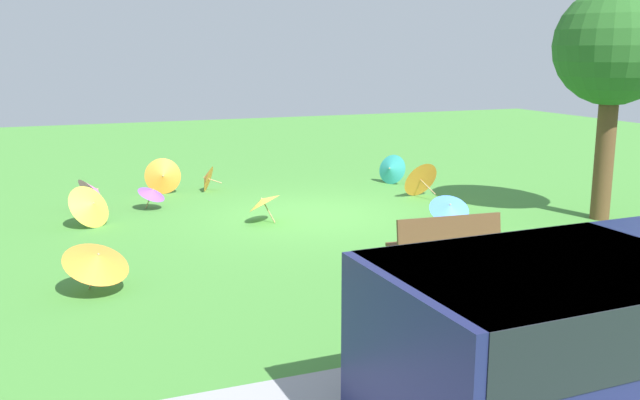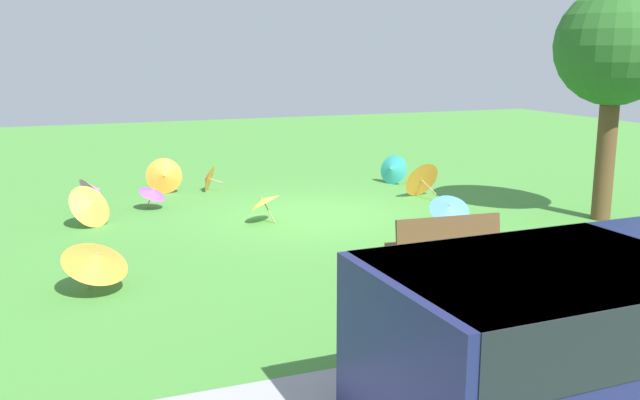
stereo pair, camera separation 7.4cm
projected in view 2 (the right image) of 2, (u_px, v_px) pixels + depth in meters
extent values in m
plane|color=#478C38|center=(316.00, 215.00, 13.86)|extent=(40.00, 40.00, 0.00)
cube|color=#191E4C|center=(627.00, 328.00, 6.03)|extent=(4.64, 2.00, 1.35)
cube|color=black|center=(544.00, 298.00, 5.60)|extent=(2.62, 1.98, 0.55)
cylinder|color=black|center=(406.00, 366.00, 6.38)|extent=(0.76, 0.24, 0.76)
cube|color=brown|center=(442.00, 244.00, 10.15)|extent=(1.63, 0.58, 0.05)
cube|color=brown|center=(449.00, 232.00, 9.92)|extent=(1.60, 0.24, 0.45)
cube|color=black|center=(401.00, 263.00, 10.01)|extent=(0.11, 0.41, 0.45)
cube|color=black|center=(481.00, 255.00, 10.38)|extent=(0.11, 0.41, 0.45)
cylinder|color=brown|center=(606.00, 152.00, 13.30)|extent=(0.36, 0.36, 2.61)
sphere|color=#286023|center=(615.00, 46.00, 12.89)|extent=(2.19, 2.19, 2.19)
cylinder|color=tan|center=(448.00, 217.00, 12.93)|extent=(0.10, 0.24, 0.36)
cone|color=#4C8CE5|center=(450.00, 207.00, 12.74)|extent=(0.90, 0.86, 0.50)
sphere|color=tan|center=(450.00, 205.00, 12.70)|extent=(0.05, 0.06, 0.05)
cylinder|color=tan|center=(85.00, 201.00, 14.23)|extent=(0.37, 0.16, 0.26)
cone|color=pink|center=(96.00, 191.00, 14.36)|extent=(0.80, 0.92, 0.73)
sphere|color=tan|center=(99.00, 189.00, 14.39)|extent=(0.06, 0.05, 0.05)
cylinder|color=tan|center=(270.00, 213.00, 13.24)|extent=(0.19, 0.16, 0.37)
cone|color=yellow|center=(263.00, 201.00, 13.23)|extent=(0.90, 0.91, 0.43)
sphere|color=tan|center=(262.00, 199.00, 13.23)|extent=(0.06, 0.06, 0.05)
cylinder|color=tan|center=(429.00, 187.00, 15.33)|extent=(0.11, 0.52, 0.26)
cone|color=orange|center=(420.00, 178.00, 15.57)|extent=(0.91, 0.61, 0.83)
sphere|color=tan|center=(418.00, 176.00, 15.62)|extent=(0.04, 0.05, 0.05)
cylinder|color=tan|center=(149.00, 201.00, 14.41)|extent=(0.14, 0.14, 0.31)
cone|color=purple|center=(153.00, 192.00, 14.33)|extent=(0.80, 0.80, 0.37)
sphere|color=tan|center=(154.00, 189.00, 14.31)|extent=(0.06, 0.06, 0.05)
cylinder|color=tan|center=(216.00, 181.00, 16.21)|extent=(0.29, 0.15, 0.12)
cone|color=orange|center=(207.00, 178.00, 16.21)|extent=(0.52, 0.67, 0.61)
sphere|color=tan|center=(205.00, 177.00, 16.21)|extent=(0.06, 0.05, 0.05)
cylinder|color=tan|center=(83.00, 212.00, 13.11)|extent=(0.27, 0.33, 0.26)
cone|color=yellow|center=(92.00, 205.00, 12.95)|extent=(1.02, 0.98, 0.80)
sphere|color=tan|center=(94.00, 203.00, 12.91)|extent=(0.06, 0.06, 0.05)
cylinder|color=tan|center=(164.00, 176.00, 16.18)|extent=(0.08, 0.47, 0.12)
cone|color=orange|center=(164.00, 176.00, 15.88)|extent=(0.84, 0.40, 0.82)
sphere|color=tan|center=(164.00, 176.00, 15.80)|extent=(0.04, 0.05, 0.04)
cylinder|color=tan|center=(91.00, 276.00, 9.49)|extent=(0.13, 0.21, 0.40)
cone|color=orange|center=(96.00, 259.00, 9.34)|extent=(1.18, 1.17, 0.56)
sphere|color=tan|center=(97.00, 254.00, 9.30)|extent=(0.05, 0.06, 0.05)
cylinder|color=tan|center=(398.00, 171.00, 17.31)|extent=(0.39, 0.25, 0.16)
cone|color=teal|center=(392.00, 169.00, 17.07)|extent=(0.68, 0.81, 0.73)
sphere|color=tan|center=(391.00, 168.00, 17.01)|extent=(0.06, 0.05, 0.05)
cylinder|color=tan|center=(626.00, 250.00, 10.72)|extent=(0.14, 0.21, 0.41)
cone|color=teal|center=(630.00, 237.00, 10.53)|extent=(1.01, 1.00, 0.46)
sphere|color=tan|center=(631.00, 234.00, 10.50)|extent=(0.06, 0.06, 0.05)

